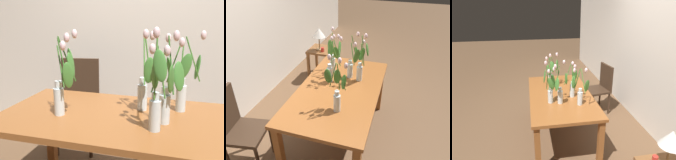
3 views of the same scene
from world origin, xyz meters
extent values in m
cube|color=silver|center=(0.00, 1.49, 1.35)|extent=(9.00, 0.10, 2.70)
cube|color=brown|center=(0.00, 0.00, 0.72)|extent=(1.60, 0.90, 0.04)
cube|color=brown|center=(-0.74, 0.39, 0.35)|extent=(0.07, 0.07, 0.70)
cylinder|color=silver|center=(-0.39, -0.10, 0.83)|extent=(0.07, 0.07, 0.18)
cylinder|color=silver|center=(-0.39, -0.10, 0.94)|extent=(0.04, 0.04, 0.05)
cylinder|color=silver|center=(-0.39, -0.10, 0.80)|extent=(0.06, 0.06, 0.11)
cylinder|color=#3D752D|center=(-0.35, -0.13, 1.07)|extent=(0.07, 0.06, 0.26)
ellipsoid|color=silver|center=(-0.32, -0.16, 1.21)|extent=(0.04, 0.04, 0.06)
ellipsoid|color=#427F33|center=(-0.30, -0.14, 1.02)|extent=(0.07, 0.09, 0.18)
cylinder|color=#3D752D|center=(-0.35, -0.10, 1.09)|extent=(0.07, 0.01, 0.30)
ellipsoid|color=silver|center=(-0.32, -0.10, 1.25)|extent=(0.04, 0.04, 0.06)
ellipsoid|color=#427F33|center=(-0.31, -0.07, 1.07)|extent=(0.04, 0.09, 0.18)
cylinder|color=#3D752D|center=(-0.35, -0.04, 1.10)|extent=(0.08, 0.10, 0.31)
ellipsoid|color=silver|center=(-0.31, 0.00, 1.26)|extent=(0.04, 0.04, 0.06)
ellipsoid|color=#427F33|center=(-0.34, 0.01, 1.09)|extent=(0.11, 0.07, 0.18)
cylinder|color=silver|center=(0.29, -0.05, 0.83)|extent=(0.07, 0.07, 0.18)
cylinder|color=silver|center=(0.29, -0.05, 0.94)|extent=(0.04, 0.04, 0.05)
cylinder|color=silver|center=(0.29, -0.05, 0.80)|extent=(0.06, 0.06, 0.11)
cylinder|color=#3D752D|center=(0.32, -0.08, 1.11)|extent=(0.06, 0.07, 0.33)
ellipsoid|color=silver|center=(0.34, -0.11, 1.28)|extent=(0.04, 0.04, 0.06)
ellipsoid|color=#427F33|center=(0.37, -0.10, 1.05)|extent=(0.09, 0.08, 0.17)
cylinder|color=#3D752D|center=(0.25, -0.08, 1.07)|extent=(0.07, 0.07, 0.25)
ellipsoid|color=silver|center=(0.22, -0.11, 1.20)|extent=(0.04, 0.04, 0.06)
ellipsoid|color=#427F33|center=(0.24, -0.13, 1.06)|extent=(0.07, 0.09, 0.18)
cylinder|color=silver|center=(0.25, -0.17, 0.83)|extent=(0.07, 0.07, 0.18)
cylinder|color=silver|center=(0.25, -0.17, 0.94)|extent=(0.04, 0.04, 0.05)
cylinder|color=silver|center=(0.25, -0.17, 0.80)|extent=(0.06, 0.06, 0.11)
cylinder|color=#478433|center=(0.28, -0.18, 1.07)|extent=(0.05, 0.03, 0.26)
ellipsoid|color=silver|center=(0.31, -0.19, 1.21)|extent=(0.04, 0.04, 0.06)
ellipsoid|color=#427F33|center=(0.33, -0.17, 1.05)|extent=(0.04, 0.12, 0.18)
cylinder|color=#478433|center=(0.25, -0.20, 1.12)|extent=(0.01, 0.05, 0.36)
ellipsoid|color=silver|center=(0.25, -0.22, 1.30)|extent=(0.04, 0.04, 0.06)
ellipsoid|color=#427F33|center=(0.28, -0.24, 1.13)|extent=(0.10, 0.05, 0.18)
cylinder|color=silver|center=(0.12, 0.15, 0.83)|extent=(0.07, 0.07, 0.18)
cylinder|color=silver|center=(0.12, 0.15, 0.94)|extent=(0.04, 0.04, 0.05)
cylinder|color=silver|center=(0.12, 0.15, 0.80)|extent=(0.06, 0.06, 0.11)
cylinder|color=#478433|center=(0.15, 0.15, 1.10)|extent=(0.06, 0.02, 0.31)
ellipsoid|color=silver|center=(0.17, 0.14, 1.25)|extent=(0.04, 0.04, 0.06)
ellipsoid|color=#427F33|center=(0.20, 0.17, 1.11)|extent=(0.06, 0.08, 0.17)
cylinder|color=#478433|center=(0.14, 0.09, 1.11)|extent=(0.04, 0.12, 0.32)
ellipsoid|color=silver|center=(0.15, 0.03, 1.27)|extent=(0.04, 0.04, 0.06)
ellipsoid|color=#427F33|center=(0.17, 0.06, 1.04)|extent=(0.08, 0.04, 0.17)
cylinder|color=silver|center=(0.37, 0.21, 0.83)|extent=(0.07, 0.07, 0.18)
cylinder|color=silver|center=(0.37, 0.21, 0.94)|extent=(0.04, 0.04, 0.05)
cylinder|color=silver|center=(0.37, 0.21, 0.80)|extent=(0.06, 0.06, 0.11)
cylinder|color=#478433|center=(0.44, 0.22, 1.10)|extent=(0.11, 0.04, 0.30)
ellipsoid|color=silver|center=(0.49, 0.24, 1.26)|extent=(0.04, 0.04, 0.06)
ellipsoid|color=#427F33|center=(0.47, 0.26, 1.04)|extent=(0.06, 0.09, 0.17)
cylinder|color=#478433|center=(0.37, 0.16, 1.08)|extent=(0.02, 0.08, 0.27)
ellipsoid|color=silver|center=(0.36, 0.13, 1.22)|extent=(0.04, 0.04, 0.06)
ellipsoid|color=#427F33|center=(0.39, 0.12, 1.07)|extent=(0.12, 0.04, 0.18)
cylinder|color=#478433|center=(0.32, 0.18, 1.09)|extent=(0.09, 0.06, 0.29)
ellipsoid|color=silver|center=(0.28, 0.15, 1.24)|extent=(0.04, 0.04, 0.06)
ellipsoid|color=#427F33|center=(0.30, 0.13, 1.04)|extent=(0.09, 0.09, 0.18)
cube|color=#382619|center=(-0.68, 0.81, 0.45)|extent=(0.46, 0.46, 0.04)
cylinder|color=#382619|center=(-0.48, 0.67, 0.21)|extent=(0.04, 0.04, 0.43)
cylinder|color=#382619|center=(-0.81, 0.62, 0.21)|extent=(0.04, 0.04, 0.43)
cylinder|color=#382619|center=(-0.54, 1.01, 0.21)|extent=(0.04, 0.04, 0.43)
cylinder|color=#382619|center=(-0.87, 0.95, 0.21)|extent=(0.04, 0.04, 0.43)
cube|color=#382619|center=(-0.71, 0.99, 0.70)|extent=(0.40, 0.11, 0.46)
camera|label=1|loc=(0.45, -1.67, 1.40)|focal=44.85mm
camera|label=2|loc=(-2.02, -0.63, 2.11)|focal=35.54mm
camera|label=3|loc=(2.76, -0.43, 2.03)|focal=33.23mm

